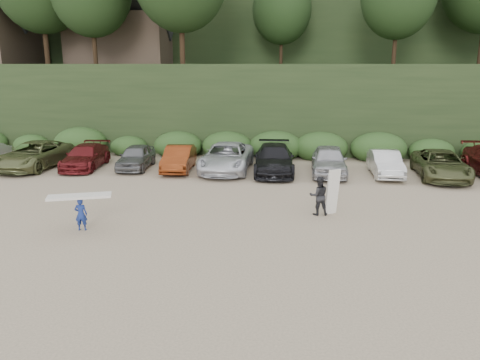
# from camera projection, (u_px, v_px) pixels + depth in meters

# --- Properties ---
(ground) EXTENTS (120.00, 120.00, 0.00)m
(ground) POSITION_uv_depth(u_px,v_px,m) (223.00, 234.00, 16.94)
(ground) COLOR tan
(ground) RESTS_ON ground
(hillside_backdrop) EXTENTS (90.00, 41.50, 28.00)m
(hillside_backdrop) POSITION_uv_depth(u_px,v_px,m) (270.00, 13.00, 48.91)
(hillside_backdrop) COLOR black
(hillside_backdrop) RESTS_ON ground
(parked_cars) EXTENTS (39.06, 6.28, 1.63)m
(parked_cars) POSITION_uv_depth(u_px,v_px,m) (263.00, 160.00, 26.37)
(parked_cars) COLOR #ACADB1
(parked_cars) RESTS_ON ground
(child_surfer) EXTENTS (2.34, 1.32, 1.35)m
(child_surfer) POSITION_uv_depth(u_px,v_px,m) (80.00, 206.00, 17.17)
(child_surfer) COLOR navy
(child_surfer) RESTS_ON ground
(adult_surfer) EXTENTS (1.29, 0.74, 1.90)m
(adult_surfer) POSITION_uv_depth(u_px,v_px,m) (320.00, 195.00, 18.98)
(adult_surfer) COLOR black
(adult_surfer) RESTS_ON ground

